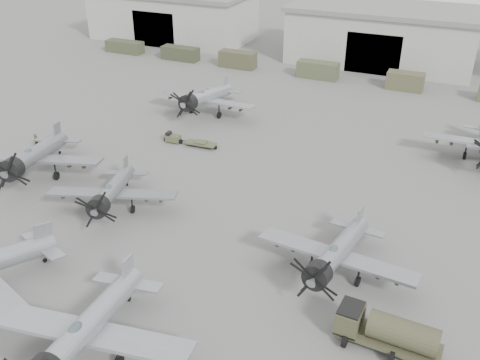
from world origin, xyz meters
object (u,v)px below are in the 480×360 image
object	(u,v)px
aircraft_far_0	(204,98)
aircraft_mid_1	(111,192)
ground_crew	(37,141)
tug_trailer	(184,140)
aircraft_mid_2	(336,254)
aircraft_mid_0	(32,157)
aircraft_near_1	(83,332)
fuel_tanker	(387,330)

from	to	relation	value
aircraft_far_0	aircraft_mid_1	bearing A→B (deg)	-81.48
aircraft_far_0	ground_crew	world-z (taller)	aircraft_far_0
aircraft_far_0	tug_trailer	xyz separation A→B (m)	(1.68, -8.24, -1.89)
aircraft_mid_1	aircraft_far_0	size ratio (longest dim) A/B	0.87
ground_crew	aircraft_mid_2	bearing A→B (deg)	-104.91
aircraft_mid_1	aircraft_far_0	world-z (taller)	aircraft_far_0
aircraft_mid_2	aircraft_far_0	distance (m)	33.06
aircraft_far_0	aircraft_mid_2	bearing A→B (deg)	-45.36
aircraft_mid_2	tug_trailer	size ratio (longest dim) A/B	1.99
aircraft_mid_0	aircraft_mid_2	size ratio (longest dim) A/B	1.11
aircraft_mid_0	aircraft_far_0	distance (m)	22.27
aircraft_near_1	fuel_tanker	bearing A→B (deg)	19.08
aircraft_near_1	aircraft_mid_0	world-z (taller)	aircraft_mid_0
aircraft_far_0	tug_trailer	world-z (taller)	aircraft_far_0
aircraft_mid_0	ground_crew	xyz separation A→B (m)	(-4.69, 5.27, -1.49)
aircraft_far_0	aircraft_mid_0	bearing A→B (deg)	-108.30
aircraft_near_1	aircraft_far_0	world-z (taller)	aircraft_near_1
aircraft_far_0	fuel_tanker	bearing A→B (deg)	-45.60
aircraft_mid_1	fuel_tanker	distance (m)	25.17
aircraft_mid_0	fuel_tanker	bearing A→B (deg)	-30.76
aircraft_mid_1	aircraft_near_1	bearing A→B (deg)	-79.33
aircraft_mid_0	aircraft_mid_1	bearing A→B (deg)	-28.70
aircraft_mid_2	fuel_tanker	xyz separation A→B (m)	(4.65, -5.12, -0.73)
aircraft_mid_0	aircraft_near_1	bearing A→B (deg)	-58.55
aircraft_mid_0	ground_crew	world-z (taller)	aircraft_mid_0
aircraft_mid_1	aircraft_mid_2	world-z (taller)	aircraft_mid_2
aircraft_mid_2	aircraft_mid_0	bearing A→B (deg)	179.83
aircraft_mid_0	aircraft_mid_1	distance (m)	10.60
aircraft_far_0	tug_trailer	size ratio (longest dim) A/B	2.16
tug_trailer	aircraft_mid_2	bearing A→B (deg)	-40.11
aircraft_mid_0	fuel_tanker	size ratio (longest dim) A/B	2.03
aircraft_near_1	fuel_tanker	world-z (taller)	aircraft_near_1
aircraft_near_1	aircraft_far_0	size ratio (longest dim) A/B	1.02
aircraft_near_1	ground_crew	bearing A→B (deg)	129.01
fuel_tanker	aircraft_mid_2	bearing A→B (deg)	135.33
aircraft_mid_2	aircraft_far_0	size ratio (longest dim) A/B	0.92
aircraft_mid_2	aircraft_far_0	world-z (taller)	aircraft_far_0
aircraft_mid_0	aircraft_mid_2	bearing A→B (deg)	-23.28
aircraft_mid_0	fuel_tanker	xyz separation A→B (m)	(34.83, -8.03, -0.97)
aircraft_far_0	fuel_tanker	world-z (taller)	aircraft_far_0
fuel_tanker	tug_trailer	xyz separation A→B (m)	(-25.77, 20.81, -0.95)
tug_trailer	ground_crew	world-z (taller)	ground_crew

